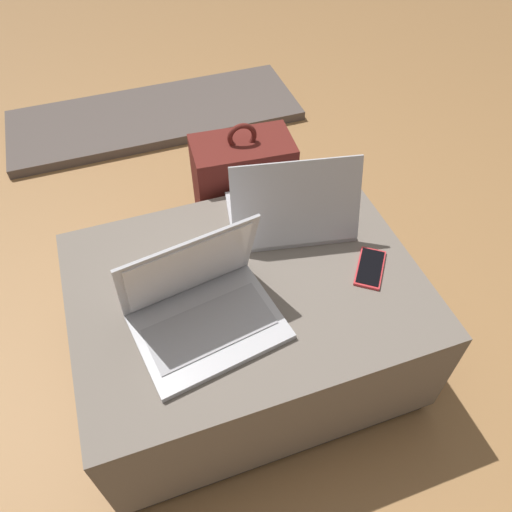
# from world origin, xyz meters

# --- Properties ---
(ground_plane) EXTENTS (14.00, 14.00, 0.00)m
(ground_plane) POSITION_xyz_m (0.00, 0.00, 0.00)
(ground_plane) COLOR #9E7042
(ottoman) EXTENTS (0.91, 0.68, 0.40)m
(ottoman) POSITION_xyz_m (0.00, 0.00, 0.20)
(ottoman) COLOR #3D3832
(ottoman) RESTS_ON ground_plane
(laptop_near) EXTENTS (0.38, 0.31, 0.26)m
(laptop_near) POSITION_xyz_m (-0.13, -0.07, 0.45)
(laptop_near) COLOR #B7B7BC
(laptop_near) RESTS_ON ottoman
(laptop_far) EXTENTS (0.38, 0.31, 0.25)m
(laptop_far) POSITION_xyz_m (0.19, 0.16, 0.45)
(laptop_far) COLOR #B7B7BC
(laptop_far) RESTS_ON ottoman
(cell_phone) EXTENTS (0.14, 0.15, 0.01)m
(cell_phone) POSITION_xyz_m (0.33, -0.07, 0.40)
(cell_phone) COLOR red
(cell_phone) RESTS_ON ottoman
(backpack) EXTENTS (0.33, 0.25, 0.57)m
(backpack) POSITION_xyz_m (0.14, 0.46, 0.24)
(backpack) COLOR #5B1E19
(backpack) RESTS_ON ground_plane
(fireplace_hearth) EXTENTS (1.40, 0.50, 0.04)m
(fireplace_hearth) POSITION_xyz_m (0.00, 1.43, 0.02)
(fireplace_hearth) COLOR #564C47
(fireplace_hearth) RESTS_ON ground_plane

